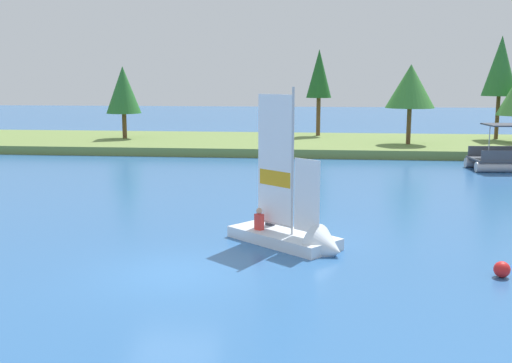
{
  "coord_description": "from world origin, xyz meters",
  "views": [
    {
      "loc": [
        4.04,
        -15.91,
        5.41
      ],
      "look_at": [
        1.44,
        8.4,
        1.2
      ],
      "focal_mm": 42.27,
      "sensor_mm": 36.0,
      "label": 1
    }
  ],
  "objects_px": {
    "shoreline_tree_midleft": "(319,74)",
    "shoreline_tree_left": "(123,90)",
    "channel_buoy": "(502,269)",
    "sailboat": "(301,237)",
    "wooden_dock": "(505,161)",
    "shoreline_tree_centre": "(410,86)",
    "shoreline_tree_midright": "(501,66)"
  },
  "relations": [
    {
      "from": "shoreline_tree_left",
      "to": "channel_buoy",
      "type": "height_order",
      "value": "shoreline_tree_left"
    },
    {
      "from": "shoreline_tree_centre",
      "to": "sailboat",
      "type": "xyz_separation_m",
      "value": [
        -7.0,
        -26.3,
        -4.45
      ]
    },
    {
      "from": "shoreline_tree_midleft",
      "to": "shoreline_tree_left",
      "type": "bearing_deg",
      "value": -165.15
    },
    {
      "from": "shoreline_tree_midleft",
      "to": "wooden_dock",
      "type": "xyz_separation_m",
      "value": [
        11.75,
        -12.13,
        -5.46
      ]
    },
    {
      "from": "shoreline_tree_left",
      "to": "shoreline_tree_midleft",
      "type": "height_order",
      "value": "shoreline_tree_midleft"
    },
    {
      "from": "shoreline_tree_left",
      "to": "shoreline_tree_centre",
      "type": "distance_m",
      "value": 22.19
    },
    {
      "from": "sailboat",
      "to": "channel_buoy",
      "type": "distance_m",
      "value": 6.05
    },
    {
      "from": "sailboat",
      "to": "shoreline_tree_centre",
      "type": "bearing_deg",
      "value": 115.12
    },
    {
      "from": "shoreline_tree_left",
      "to": "sailboat",
      "type": "relative_size",
      "value": 1.01
    },
    {
      "from": "shoreline_tree_midright",
      "to": "sailboat",
      "type": "height_order",
      "value": "shoreline_tree_midright"
    },
    {
      "from": "shoreline_tree_centre",
      "to": "wooden_dock",
      "type": "relative_size",
      "value": 1.29
    },
    {
      "from": "shoreline_tree_centre",
      "to": "channel_buoy",
      "type": "relative_size",
      "value": 12.92
    },
    {
      "from": "shoreline_tree_centre",
      "to": "wooden_dock",
      "type": "xyz_separation_m",
      "value": [
        5.12,
        -6.16,
        -4.57
      ]
    },
    {
      "from": "shoreline_tree_midright",
      "to": "wooden_dock",
      "type": "distance_m",
      "value": 12.57
    },
    {
      "from": "shoreline_tree_centre",
      "to": "channel_buoy",
      "type": "bearing_deg",
      "value": -92.84
    },
    {
      "from": "shoreline_tree_centre",
      "to": "wooden_dock",
      "type": "bearing_deg",
      "value": -50.29
    },
    {
      "from": "shoreline_tree_centre",
      "to": "sailboat",
      "type": "height_order",
      "value": "shoreline_tree_centre"
    },
    {
      "from": "channel_buoy",
      "to": "wooden_dock",
      "type": "bearing_deg",
      "value": 73.78
    },
    {
      "from": "sailboat",
      "to": "wooden_dock",
      "type": "bearing_deg",
      "value": 99.0
    },
    {
      "from": "shoreline_tree_midleft",
      "to": "channel_buoy",
      "type": "distance_m",
      "value": 35.42
    },
    {
      "from": "shoreline_tree_left",
      "to": "channel_buoy",
      "type": "bearing_deg",
      "value": -55.85
    },
    {
      "from": "shoreline_tree_centre",
      "to": "shoreline_tree_midright",
      "type": "distance_m",
      "value": 8.93
    },
    {
      "from": "shoreline_tree_left",
      "to": "shoreline_tree_midleft",
      "type": "relative_size",
      "value": 0.8
    },
    {
      "from": "shoreline_tree_left",
      "to": "wooden_dock",
      "type": "bearing_deg",
      "value": -16.42
    },
    {
      "from": "shoreline_tree_midright",
      "to": "sailboat",
      "type": "bearing_deg",
      "value": -115.17
    },
    {
      "from": "wooden_dock",
      "to": "channel_buoy",
      "type": "bearing_deg",
      "value": -106.22
    },
    {
      "from": "shoreline_tree_midright",
      "to": "channel_buoy",
      "type": "height_order",
      "value": "shoreline_tree_midright"
    },
    {
      "from": "shoreline_tree_centre",
      "to": "wooden_dock",
      "type": "distance_m",
      "value": 9.22
    },
    {
      "from": "shoreline_tree_left",
      "to": "channel_buoy",
      "type": "xyz_separation_m",
      "value": [
        20.69,
        -30.5,
        -4.24
      ]
    },
    {
      "from": "shoreline_tree_centre",
      "to": "shoreline_tree_midright",
      "type": "relative_size",
      "value": 0.72
    },
    {
      "from": "shoreline_tree_left",
      "to": "sailboat",
      "type": "xyz_separation_m",
      "value": [
        15.11,
        -28.17,
        -4.1
      ]
    },
    {
      "from": "shoreline_tree_midleft",
      "to": "channel_buoy",
      "type": "height_order",
      "value": "shoreline_tree_midleft"
    }
  ]
}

